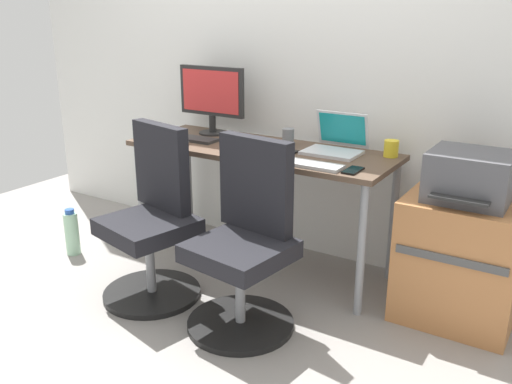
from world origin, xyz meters
name	(u,v)px	position (x,y,z in m)	size (l,w,h in m)	color
ground_plane	(260,263)	(0.00, 0.00, 0.00)	(5.28, 5.28, 0.00)	gray
back_wall	(293,48)	(0.00, 0.37, 1.30)	(4.40, 0.04, 2.60)	white
desk	(260,160)	(0.00, 0.00, 0.68)	(1.61, 0.59, 0.75)	brown
office_chair_left	(153,221)	(-0.31, -0.61, 0.42)	(0.54, 0.54, 0.94)	black
office_chair_right	(245,245)	(0.29, -0.61, 0.42)	(0.54, 0.54, 0.94)	black
side_cabinet	(459,260)	(1.18, 0.00, 0.32)	(0.57, 0.48, 0.64)	#B77542
printer	(470,176)	(1.18, 0.00, 0.76)	(0.38, 0.40, 0.24)	#515156
water_bottle_on_floor	(72,233)	(-1.12, -0.52, 0.15)	(0.09, 0.09, 0.31)	#A5D8B2
desktop_monitor	(212,95)	(-0.46, 0.15, 1.00)	(0.48, 0.18, 0.43)	#262626
open_laptop	(336,143)	(0.42, 0.13, 0.81)	(0.31, 0.28, 0.22)	silver
keyboard_by_monitor	(192,139)	(-0.46, -0.06, 0.76)	(0.34, 0.12, 0.02)	#2D2D2D
keyboard_by_laptop	(311,165)	(0.44, -0.21, 0.76)	(0.34, 0.12, 0.02)	#B7B7B7
mouse_by_monitor	(246,144)	(-0.09, -0.03, 0.77)	(0.06, 0.10, 0.03)	#515156
mouse_by_laptop	(183,143)	(-0.41, -0.21, 0.77)	(0.06, 0.10, 0.03)	#515156
coffee_mug	(391,149)	(0.72, 0.20, 0.80)	(0.08, 0.08, 0.09)	yellow
pen_cup	(288,137)	(0.12, 0.11, 0.81)	(0.07, 0.07, 0.10)	slate
phone_near_laptop	(288,153)	(0.21, -0.05, 0.76)	(0.07, 0.14, 0.01)	black
phone_near_monitor	(353,170)	(0.66, -0.19, 0.76)	(0.07, 0.14, 0.01)	black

